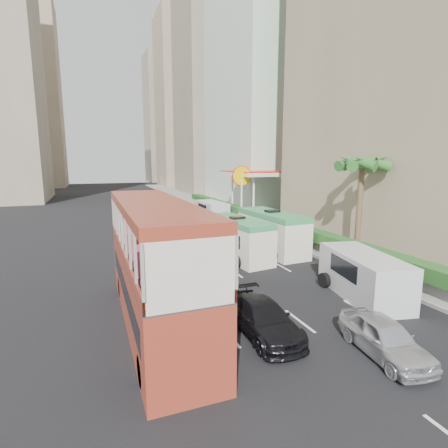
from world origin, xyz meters
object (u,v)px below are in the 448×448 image
minibus_near (237,239)px  minibus_far (272,232)px  double_decker_bus (155,264)px  shell_station (258,195)px  van_asset (210,238)px  car_black (263,334)px  panel_van_near (363,275)px  panel_van_far (211,211)px  car_silver_lane_b (383,355)px  palm_tree (359,212)px  car_silver_lane_a (202,272)px

minibus_near → minibus_far: size_ratio=0.94×
double_decker_bus → shell_station: 28.02m
van_asset → minibus_near: bearing=-102.6°
minibus_near → car_black: bearing=-115.6°
van_asset → minibus_far: bearing=-75.6°
minibus_far → shell_station: bearing=64.0°
panel_van_near → panel_van_far: 23.61m
car_silver_lane_b → van_asset: size_ratio=0.91×
car_silver_lane_b → minibus_far: bearing=84.5°
double_decker_bus → panel_van_near: (10.01, -0.73, -1.45)m
car_silver_lane_b → car_black: size_ratio=0.86×
minibus_far → palm_tree: (3.77, -4.61, 1.90)m
minibus_near → shell_station: 17.70m
car_black → shell_station: bearing=64.7°
panel_van_far → palm_tree: size_ratio=0.85×
double_decker_bus → minibus_near: double_decker_bus is taller
van_asset → car_silver_lane_a: bearing=-121.0°
minibus_near → panel_van_far: bearing=69.9°
car_silver_lane_a → car_silver_lane_b: size_ratio=1.30×
car_silver_lane_a → palm_tree: bearing=-8.9°
car_silver_lane_b → panel_van_near: panel_van_near is taller
car_black → car_silver_lane_a: bearing=89.8°
panel_van_near → palm_tree: (3.79, 4.73, 2.30)m
panel_van_near → panel_van_far: size_ratio=0.99×
car_silver_lane_a → panel_van_far: (6.45, 17.11, 1.09)m
van_asset → car_black: bearing=-111.5°
minibus_far → car_black: bearing=-123.5°
car_black → palm_tree: size_ratio=0.70×
car_silver_lane_b → van_asset: 20.01m
double_decker_bus → car_silver_lane_a: double_decker_bus is taller
car_silver_lane_b → minibus_near: bearing=97.0°
car_black → panel_van_far: 26.14m
car_silver_lane_b → car_black: car_silver_lane_b is taller
car_black → palm_tree: 12.46m
panel_van_near → car_silver_lane_a: bearing=145.6°
car_silver_lane_a → palm_tree: palm_tree is taller
car_silver_lane_a → shell_station: size_ratio=0.62×
car_silver_lane_b → palm_tree: (6.95, 9.26, 3.38)m
shell_station → minibus_near: bearing=-120.9°
shell_station → double_decker_bus: bearing=-124.8°
minibus_near → car_silver_lane_b: bearing=-98.3°
car_black → minibus_near: 10.86m
double_decker_bus → car_silver_lane_a: (3.76, 5.77, -2.53)m
double_decker_bus → panel_van_near: bearing=-4.2°
minibus_near → minibus_far: bearing=6.0°
minibus_near → panel_van_far: (3.27, 15.02, -0.30)m
minibus_far → panel_van_far: bearing=85.8°
double_decker_bus → car_black: 5.06m
panel_van_far → panel_van_near: bearing=-93.1°
minibus_far → panel_van_far: size_ratio=1.22×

